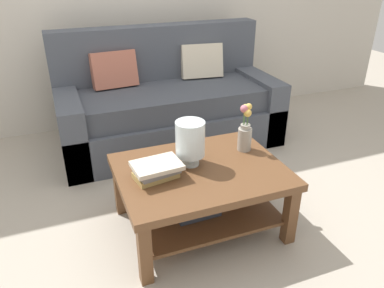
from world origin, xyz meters
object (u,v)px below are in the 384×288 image
couch (168,105)px  book_stack_main (156,170)px  coffee_table (200,185)px  glass_hurricane_vase (190,140)px  flower_pitcher (245,132)px

couch → book_stack_main: bearing=-110.3°
coffee_table → book_stack_main: 0.33m
couch → coffee_table: (-0.21, -1.33, -0.04)m
glass_hurricane_vase → flower_pitcher: (0.42, 0.05, -0.04)m
coffee_table → glass_hurricane_vase: size_ratio=3.55×
couch → flower_pitcher: (0.17, -1.19, 0.22)m
flower_pitcher → glass_hurricane_vase: bearing=-172.5°
coffee_table → flower_pitcher: (0.38, 0.13, 0.26)m
couch → glass_hurricane_vase: (-0.25, -1.25, 0.26)m
book_stack_main → glass_hurricane_vase: size_ratio=1.03×
glass_hurricane_vase → book_stack_main: bearing=-162.3°
couch → glass_hurricane_vase: size_ratio=6.85×
couch → book_stack_main: size_ratio=6.67×
book_stack_main → glass_hurricane_vase: bearing=17.7°
couch → glass_hurricane_vase: 1.30m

